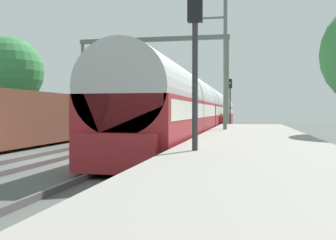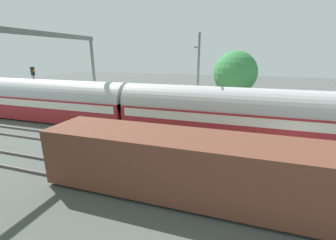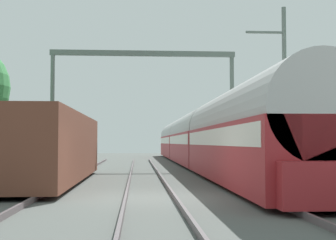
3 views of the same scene
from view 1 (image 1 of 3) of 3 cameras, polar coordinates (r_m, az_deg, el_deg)
The scene contains 12 objects.
ground at distance 16.14m, azimuth -16.76°, elevation -5.40°, with size 120.00×120.00×0.00m, color #4F5450.
track_west at distance 16.13m, azimuth -16.76°, elevation -5.12°, with size 1.52×60.00×0.16m.
track_east at distance 14.68m, azimuth -2.71°, elevation -5.69°, with size 1.52×60.00×0.16m.
platform at distance 16.20m, azimuth 12.31°, elevation -3.75°, with size 4.40×28.00×0.90m.
passenger_train at distance 34.98m, azimuth 5.54°, elevation 1.45°, with size 2.93×49.20×3.82m.
freight_car at distance 22.88m, azimuth -19.06°, elevation 0.23°, with size 2.80×13.00×2.70m.
person_crossing at distance 30.41m, azimuth 7.74°, elevation -0.31°, with size 0.41×0.26×1.73m.
railway_signal_near at distance 9.75m, azimuth 3.92°, elevation 8.97°, with size 0.36×0.30×4.93m.
railway_signal_far at distance 38.83m, azimuth 8.96°, elevation 3.24°, with size 0.36×0.30×5.00m.
catenary_gantry at distance 32.33m, azimuth -2.28°, elevation 7.96°, with size 12.44×0.28×7.86m.
catenary_pole_east_mid at distance 21.19m, azimuth 8.13°, elevation 7.46°, with size 1.90×0.20×8.00m.
tree_west_background at distance 32.98m, azimuth -22.06°, elevation 6.49°, with size 5.34×5.34×7.59m.
Camera 1 is at (7.56, -14.13, 1.86)m, focal length 42.23 mm.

